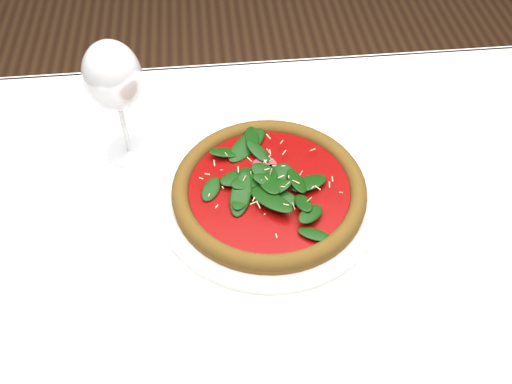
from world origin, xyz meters
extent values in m
cube|color=white|center=(0.00, 0.00, 0.73)|extent=(1.20, 0.80, 0.04)
cylinder|color=#472C1C|center=(-0.54, 0.34, 0.35)|extent=(0.06, 0.06, 0.71)
cylinder|color=#472C1C|center=(0.54, 0.34, 0.35)|extent=(0.06, 0.06, 0.71)
cube|color=white|center=(0.00, 0.40, 0.64)|extent=(1.20, 0.01, 0.22)
cylinder|color=silver|center=(-0.01, 0.06, 0.76)|extent=(0.34, 0.34, 0.01)
torus|color=silver|center=(-0.01, 0.06, 0.76)|extent=(0.34, 0.34, 0.01)
cylinder|color=brown|center=(-0.01, 0.06, 0.77)|extent=(0.30, 0.30, 0.01)
torus|color=olive|center=(-0.01, 0.06, 0.77)|extent=(0.30, 0.30, 0.03)
cylinder|color=#940805|center=(-0.01, 0.06, 0.77)|extent=(0.25, 0.25, 0.00)
cylinder|color=#A54243|center=(-0.01, 0.06, 0.78)|extent=(0.22, 0.22, 0.00)
ellipsoid|color=#0E3B0A|center=(-0.01, 0.06, 0.79)|extent=(0.24, 0.24, 0.02)
cylinder|color=beige|center=(-0.01, 0.06, 0.79)|extent=(0.22, 0.22, 0.00)
cylinder|color=silver|center=(-0.22, 0.18, 0.75)|extent=(0.08, 0.08, 0.00)
cylinder|color=silver|center=(-0.22, 0.18, 0.81)|extent=(0.01, 0.01, 0.10)
ellipsoid|color=silver|center=(-0.22, 0.18, 0.90)|extent=(0.09, 0.09, 0.11)
camera|label=1|loc=(-0.08, -0.49, 1.41)|focal=40.00mm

